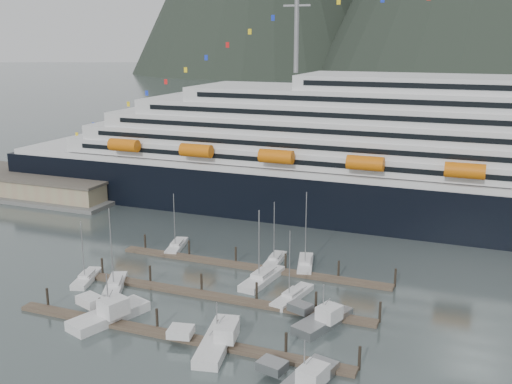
% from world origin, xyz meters
% --- Properties ---
extents(ground, '(1600.00, 1600.00, 0.00)m').
position_xyz_m(ground, '(0.00, 0.00, 0.00)').
color(ground, '#3F4A4A').
rests_on(ground, ground).
extents(cruise_ship, '(210.00, 30.40, 50.30)m').
position_xyz_m(cruise_ship, '(30.03, 54.94, 12.04)').
color(cruise_ship, black).
rests_on(cruise_ship, ground).
extents(warehouse, '(46.00, 20.00, 5.80)m').
position_xyz_m(warehouse, '(-72.00, 42.00, 2.25)').
color(warehouse, '#595956').
rests_on(warehouse, ground).
extents(dock_near, '(48.18, 2.28, 3.20)m').
position_xyz_m(dock_near, '(-4.93, -9.95, 0.31)').
color(dock_near, '#4B3B30').
rests_on(dock_near, ground).
extents(dock_mid, '(48.18, 2.28, 3.20)m').
position_xyz_m(dock_mid, '(-4.93, 3.05, 0.31)').
color(dock_mid, '#4B3B30').
rests_on(dock_mid, ground).
extents(dock_far, '(48.18, 2.28, 3.20)m').
position_xyz_m(dock_far, '(-4.93, 16.05, 0.31)').
color(dock_far, '#4B3B30').
rests_on(dock_far, ground).
extents(sailboat_a, '(4.37, 8.35, 10.50)m').
position_xyz_m(sailboat_a, '(-27.00, 1.30, 0.39)').
color(sailboat_a, silver).
rests_on(sailboat_a, ground).
extents(sailboat_b, '(6.24, 9.61, 13.58)m').
position_xyz_m(sailboat_b, '(-21.13, 0.47, 0.41)').
color(sailboat_b, silver).
rests_on(sailboat_b, ground).
extents(sailboat_c, '(4.16, 10.95, 12.63)m').
position_xyz_m(sailboat_c, '(-0.92, 11.32, 0.43)').
color(sailboat_c, silver).
rests_on(sailboat_c, ground).
extents(sailboat_d, '(4.03, 9.88, 11.26)m').
position_xyz_m(sailboat_d, '(5.59, 6.85, 0.39)').
color(sailboat_d, silver).
rests_on(sailboat_d, ground).
extents(sailboat_e, '(4.21, 8.86, 10.98)m').
position_xyz_m(sailboat_e, '(-21.16, 19.99, 0.39)').
color(sailboat_e, silver).
rests_on(sailboat_e, ground).
extents(sailboat_f, '(2.78, 7.84, 11.39)m').
position_xyz_m(sailboat_f, '(-1.88, 19.99, 0.39)').
color(sailboat_f, silver).
rests_on(sailboat_f, ground).
extents(sailboat_g, '(4.64, 9.75, 13.69)m').
position_xyz_m(sailboat_g, '(3.56, 19.99, 0.41)').
color(sailboat_g, silver).
rests_on(sailboat_g, ground).
extents(trawler_b, '(9.81, 12.02, 7.44)m').
position_xyz_m(trawler_b, '(-15.65, -8.97, 0.93)').
color(trawler_b, silver).
rests_on(trawler_b, ground).
extents(trawler_c, '(9.23, 12.88, 6.34)m').
position_xyz_m(trawler_c, '(1.03, -9.79, 0.84)').
color(trawler_c, silver).
rests_on(trawler_c, ground).
extents(trawler_d, '(8.61, 11.37, 6.48)m').
position_xyz_m(trawler_d, '(14.04, -14.97, 0.85)').
color(trawler_d, '#929597').
rests_on(trawler_d, ground).
extents(trawler_e, '(8.64, 10.53, 6.47)m').
position_xyz_m(trawler_e, '(11.94, 0.40, 0.85)').
color(trawler_e, '#929597').
rests_on(trawler_e, ground).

